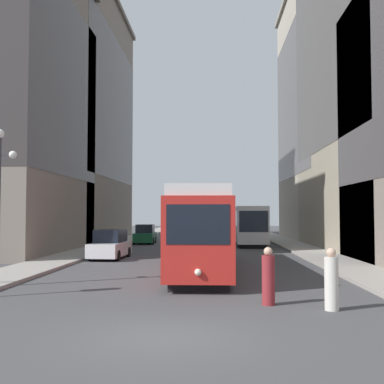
{
  "coord_description": "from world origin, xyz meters",
  "views": [
    {
      "loc": [
        1.09,
        -10.77,
        2.8
      ],
      "look_at": [
        0.14,
        9.86,
        3.78
      ],
      "focal_mm": 43.49,
      "sensor_mm": 36.0,
      "label": 1
    }
  ],
  "objects_px": {
    "parked_car_left_near": "(145,235)",
    "parked_car_left_mid": "(110,245)",
    "pedestrian_crossing_far": "(331,281)",
    "pedestrian_crossing_near": "(268,278)",
    "streetcar": "(201,228)",
    "transit_bus": "(249,223)"
  },
  "relations": [
    {
      "from": "parked_car_left_near",
      "to": "pedestrian_crossing_near",
      "type": "relative_size",
      "value": 2.52
    },
    {
      "from": "parked_car_left_near",
      "to": "parked_car_left_mid",
      "type": "height_order",
      "value": "same"
    },
    {
      "from": "parked_car_left_mid",
      "to": "pedestrian_crossing_far",
      "type": "bearing_deg",
      "value": -54.4
    },
    {
      "from": "pedestrian_crossing_far",
      "to": "parked_car_left_mid",
      "type": "bearing_deg",
      "value": 41.83
    },
    {
      "from": "transit_bus",
      "to": "pedestrian_crossing_near",
      "type": "relative_size",
      "value": 6.36
    },
    {
      "from": "streetcar",
      "to": "parked_car_left_near",
      "type": "xyz_separation_m",
      "value": [
        -5.88,
        20.68,
        -1.26
      ]
    },
    {
      "from": "parked_car_left_near",
      "to": "pedestrian_crossing_far",
      "type": "xyz_separation_m",
      "value": [
        9.94,
        -30.23,
        -0.0
      ]
    },
    {
      "from": "parked_car_left_mid",
      "to": "pedestrian_crossing_far",
      "type": "distance_m",
      "value": 18.23
    },
    {
      "from": "streetcar",
      "to": "pedestrian_crossing_near",
      "type": "distance_m",
      "value": 9.22
    },
    {
      "from": "transit_bus",
      "to": "parked_car_left_mid",
      "type": "relative_size",
      "value": 2.51
    },
    {
      "from": "streetcar",
      "to": "pedestrian_crossing_far",
      "type": "distance_m",
      "value": 10.45
    },
    {
      "from": "transit_bus",
      "to": "pedestrian_crossing_far",
      "type": "distance_m",
      "value": 29.15
    },
    {
      "from": "pedestrian_crossing_near",
      "to": "transit_bus",
      "type": "bearing_deg",
      "value": 173.48
    },
    {
      "from": "streetcar",
      "to": "pedestrian_crossing_far",
      "type": "bearing_deg",
      "value": -67.66
    },
    {
      "from": "streetcar",
      "to": "parked_car_left_near",
      "type": "height_order",
      "value": "streetcar"
    },
    {
      "from": "pedestrian_crossing_far",
      "to": "parked_car_left_near",
      "type": "bearing_deg",
      "value": 26.99
    },
    {
      "from": "streetcar",
      "to": "parked_car_left_mid",
      "type": "xyz_separation_m",
      "value": [
        -5.88,
        5.73,
        -1.26
      ]
    },
    {
      "from": "streetcar",
      "to": "pedestrian_crossing_near",
      "type": "bearing_deg",
      "value": -76.03
    },
    {
      "from": "parked_car_left_mid",
      "to": "pedestrian_crossing_near",
      "type": "height_order",
      "value": "parked_car_left_mid"
    },
    {
      "from": "streetcar",
      "to": "pedestrian_crossing_near",
      "type": "xyz_separation_m",
      "value": [
        2.31,
        -8.84,
        -1.27
      ]
    },
    {
      "from": "parked_car_left_near",
      "to": "parked_car_left_mid",
      "type": "bearing_deg",
      "value": -92.17
    },
    {
      "from": "pedestrian_crossing_near",
      "to": "pedestrian_crossing_far",
      "type": "bearing_deg",
      "value": 64.44
    }
  ]
}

